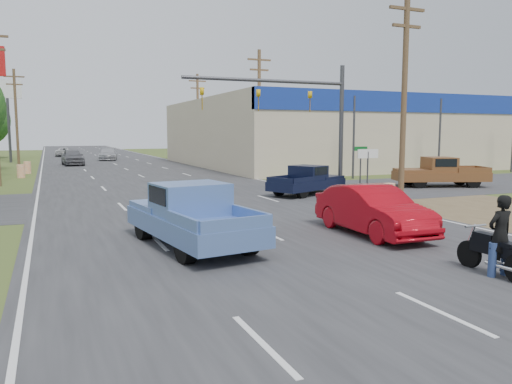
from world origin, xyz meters
name	(u,v)px	position (x,y,z in m)	size (l,w,h in m)	color
ground	(441,314)	(0.00, 0.00, 0.00)	(200.00, 200.00, 0.00)	#415120
main_road	(126,169)	(0.00, 40.00, 0.01)	(15.00, 180.00, 0.02)	#2D2D30
cross_road	(188,198)	(0.00, 18.00, 0.01)	(120.00, 10.00, 0.02)	#2D2D30
dirt_verge	(470,207)	(11.00, 10.00, 0.01)	(8.00, 18.00, 0.01)	brown
big_box_store	(408,133)	(32.00, 39.93, 3.31)	(50.00, 28.10, 6.60)	#B7A88C
utility_pole_1	(404,92)	(9.50, 13.00, 5.32)	(2.00, 0.28, 10.00)	#4C3823
utility_pole_2	(259,108)	(9.50, 31.00, 5.32)	(2.00, 0.28, 10.00)	#4C3823
utility_pole_3	(198,116)	(9.50, 49.00, 5.32)	(2.00, 0.28, 10.00)	#4C3823
utility_pole_6	(16,114)	(-9.50, 52.00, 5.32)	(2.00, 0.28, 10.00)	#4C3823
tree_3	(401,118)	(55.00, 70.00, 6.19)	(8.40, 8.40, 10.40)	#422D19
tree_5	(231,121)	(30.00, 95.00, 5.88)	(7.98, 7.98, 9.88)	#422D19
barrel_0	(389,194)	(8.00, 12.00, 0.50)	(0.56, 0.56, 1.00)	orange
barrel_1	(309,178)	(8.40, 20.50, 0.50)	(0.56, 0.56, 1.00)	orange
barrel_2	(21,171)	(-8.50, 34.00, 0.50)	(0.56, 0.56, 1.00)	orange
barrel_3	(27,168)	(-8.20, 38.00, 0.50)	(0.56, 0.56, 1.00)	orange
pole_sign_left_far	(7,98)	(-10.50, 56.00, 7.17)	(3.00, 0.35, 9.20)	#3F3F44
lane_sign	(368,162)	(8.20, 14.00, 1.90)	(1.20, 0.08, 2.52)	#3F3F44
street_name_sign	(360,165)	(8.80, 15.50, 1.61)	(0.80, 0.08, 2.61)	#3F3F44
signal_mast	(298,105)	(5.82, 17.00, 4.80)	(9.12, 0.40, 7.00)	#3F3F44
red_convertible	(373,211)	(3.14, 6.52, 0.80)	(1.69, 4.85, 1.60)	#A10712
motorcycle	(501,257)	(2.97, 1.31, 0.49)	(0.67, 2.17, 1.11)	black
rider	(500,238)	(2.97, 1.37, 0.91)	(0.66, 0.44, 1.82)	black
blue_pickup	(190,214)	(-2.81, 7.23, 0.95)	(2.94, 5.90, 1.87)	black
navy_pickup	(308,180)	(6.38, 16.83, 0.80)	(5.10, 3.68, 1.58)	black
brown_pickup	(439,172)	(15.77, 17.23, 0.93)	(5.94, 3.87, 1.84)	black
distant_car_grey	(73,157)	(-4.25, 47.98, 0.84)	(1.99, 4.96, 1.69)	slate
distant_car_silver	(108,154)	(0.21, 56.62, 0.75)	(2.09, 5.14, 1.49)	#AEAFB3
distant_car_white	(64,152)	(-4.39, 69.39, 0.62)	(2.07, 4.49, 1.25)	silver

